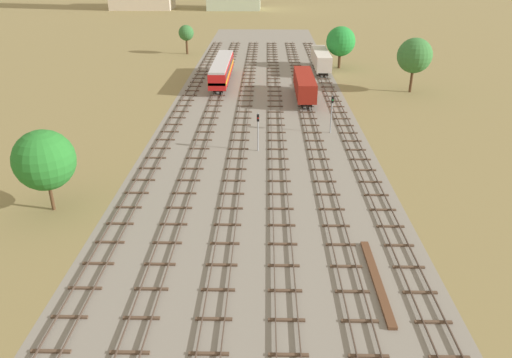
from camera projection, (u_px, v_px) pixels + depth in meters
The scene contains 18 objects.
ground_plane at pixel (259, 118), 69.95m from camera, with size 480.00×480.00×0.00m, color olive.
ballast_bed at pixel (259, 118), 69.95m from camera, with size 27.45×176.00×0.01m, color gray.
track_far_left at pixel (179, 114), 71.02m from camera, with size 2.40×126.00×0.29m.
track_left at pixel (211, 114), 70.93m from camera, with size 2.40×126.00×0.29m.
track_centre_left at pixel (243, 114), 70.85m from camera, with size 2.40×126.00×0.29m.
track_centre at pixel (276, 115), 70.76m from camera, with size 2.40×126.00×0.29m.
track_centre_right at pixel (308, 115), 70.67m from camera, with size 2.40×126.00×0.29m.
track_right at pixel (341, 115), 70.58m from camera, with size 2.40×126.00×0.29m.
freight_boxcar_centre_right_nearest at pixel (305, 84), 77.69m from camera, with size 2.87×14.00×3.60m.
diesel_railcar_left_near at pixel (222, 69), 87.39m from camera, with size 2.96×20.50×3.80m.
freight_boxcar_right_mid at pixel (321, 58), 96.43m from camera, with size 2.87×14.00×3.60m.
signal_post_nearest at pixel (332, 109), 62.70m from camera, with size 0.28×0.47×4.98m.
signal_post_near at pixel (258, 127), 56.98m from camera, with size 0.28×0.47×4.65m.
lineside_tree_0 at pixel (44, 160), 42.91m from camera, with size 5.43×5.43×7.64m.
lineside_tree_1 at pixel (186, 33), 111.71m from camera, with size 3.47×3.47×6.50m.
lineside_tree_2 at pixel (341, 41), 97.55m from camera, with size 5.82×5.82×8.26m.
lineside_tree_3 at pixel (415, 56), 80.21m from camera, with size 5.70×5.70×8.96m.
spare_rail_bundle at pixel (377, 280), 35.07m from camera, with size 0.60×10.00×0.24m, color brown.
Camera 1 is at (0.88, -11.14, 21.52)m, focal length 34.28 mm.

